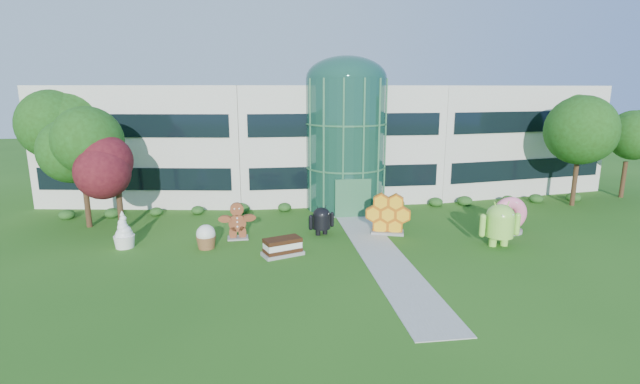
{
  "coord_description": "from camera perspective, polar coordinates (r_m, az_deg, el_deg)",
  "views": [
    {
      "loc": [
        -6.71,
        -22.64,
        9.08
      ],
      "look_at": [
        -2.78,
        6.0,
        2.6
      ],
      "focal_mm": 26.0,
      "sensor_mm": 36.0,
      "label": 1
    }
  ],
  "objects": [
    {
      "name": "android_black",
      "position": [
        29.27,
        0.19,
        -3.31
      ],
      "size": [
        2.13,
        1.77,
        2.08
      ],
      "primitive_type": null,
      "rotation": [
        0.0,
        0.0,
        0.34
      ],
      "color": "black",
      "rests_on": "ground"
    },
    {
      "name": "walkway",
      "position": [
        27.1,
        7.05,
        -7.0
      ],
      "size": [
        2.4,
        20.0,
        0.04
      ],
      "primitive_type": "cube",
      "color": "#9E9E93",
      "rests_on": "ground"
    },
    {
      "name": "gingerbread",
      "position": [
        28.88,
        -10.15,
        -3.49
      ],
      "size": [
        2.56,
        1.09,
        2.32
      ],
      "primitive_type": null,
      "rotation": [
        0.0,
        0.0,
        0.05
      ],
      "color": "brown",
      "rests_on": "ground"
    },
    {
      "name": "honeycomb",
      "position": [
        29.73,
        8.36,
        -2.9
      ],
      "size": [
        3.2,
        1.91,
        2.37
      ],
      "primitive_type": null,
      "rotation": [
        0.0,
        0.0,
        -0.3
      ],
      "color": "#FFAE19",
      "rests_on": "ground"
    },
    {
      "name": "tree_red",
      "position": [
        31.98,
        -23.59,
        0.61
      ],
      "size": [
        4.0,
        4.0,
        6.0
      ],
      "primitive_type": null,
      "color": "#3F0C14",
      "rests_on": "ground"
    },
    {
      "name": "cupcake",
      "position": [
        27.69,
        -13.85,
        -5.34
      ],
      "size": [
        1.48,
        1.48,
        1.42
      ],
      "primitive_type": null,
      "rotation": [
        0.0,
        0.0,
        0.3
      ],
      "color": "white",
      "rests_on": "ground"
    },
    {
      "name": "froyo",
      "position": [
        29.22,
        -23.04,
        -4.27
      ],
      "size": [
        1.62,
        1.62,
        2.18
      ],
      "primitive_type": null,
      "rotation": [
        0.0,
        0.0,
        -0.34
      ],
      "color": "white",
      "rests_on": "ground"
    },
    {
      "name": "building",
      "position": [
        41.43,
        1.57,
        6.49
      ],
      "size": [
        46.0,
        15.0,
        9.3
      ],
      "primitive_type": null,
      "color": "beige",
      "rests_on": "ground"
    },
    {
      "name": "donut",
      "position": [
        32.16,
        22.2,
        -2.53
      ],
      "size": [
        2.33,
        1.2,
        2.37
      ],
      "primitive_type": null,
      "rotation": [
        0.0,
        0.0,
        -0.05
      ],
      "color": "#DD548B",
      "rests_on": "ground"
    },
    {
      "name": "ice_cream_sandwich",
      "position": [
        25.96,
        -4.63,
        -6.72
      ],
      "size": [
        2.47,
        1.81,
        0.99
      ],
      "primitive_type": null,
      "rotation": [
        0.0,
        0.0,
        0.35
      ],
      "color": "black",
      "rests_on": "ground"
    },
    {
      "name": "atrium",
      "position": [
        35.54,
        3.15,
        5.86
      ],
      "size": [
        6.0,
        6.0,
        9.8
      ],
      "primitive_type": "cylinder",
      "color": "#194738",
      "rests_on": "ground"
    },
    {
      "name": "ground",
      "position": [
        25.3,
        8.21,
        -8.53
      ],
      "size": [
        140.0,
        140.0,
        0.0
      ],
      "primitive_type": "plane",
      "color": "#215114",
      "rests_on": "ground"
    },
    {
      "name": "trees_backdrop",
      "position": [
        36.6,
        2.84,
        4.96
      ],
      "size": [
        52.0,
        8.0,
        8.4
      ],
      "primitive_type": null,
      "color": "#1C3F0F",
      "rests_on": "ground"
    },
    {
      "name": "android_green",
      "position": [
        29.07,
        21.29,
        -3.42
      ],
      "size": [
        2.61,
        1.75,
        2.95
      ],
      "primitive_type": null,
      "rotation": [
        0.0,
        0.0,
        0.0
      ],
      "color": "#8EDE47",
      "rests_on": "ground"
    }
  ]
}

